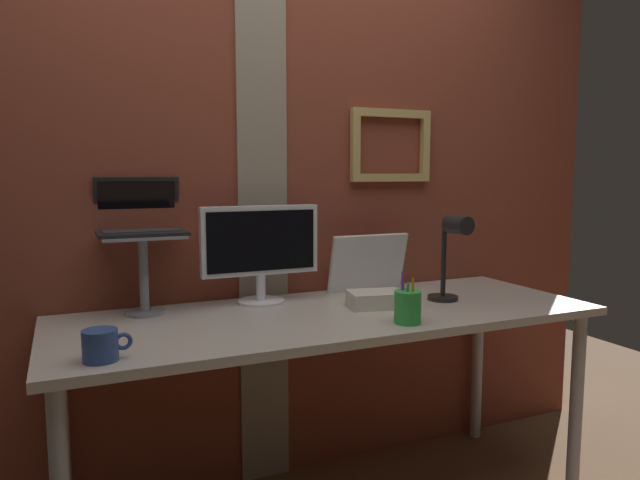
{
  "coord_description": "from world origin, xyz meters",
  "views": [
    {
      "loc": [
        -0.72,
        -1.86,
        1.28
      ],
      "look_at": [
        0.15,
        0.1,
        1.03
      ],
      "focal_mm": 32.65,
      "sensor_mm": 36.0,
      "label": 1
    }
  ],
  "objects_px": {
    "whiteboard_panel": "(368,263)",
    "pen_cup": "(408,307)",
    "coffee_mug": "(101,345)",
    "laptop": "(140,218)",
    "desk_lamp": "(452,249)",
    "monitor": "(260,246)"
  },
  "relations": [
    {
      "from": "desk_lamp",
      "to": "coffee_mug",
      "type": "distance_m",
      "value": 1.31
    },
    {
      "from": "monitor",
      "to": "pen_cup",
      "type": "height_order",
      "value": "monitor"
    },
    {
      "from": "whiteboard_panel",
      "to": "desk_lamp",
      "type": "height_order",
      "value": "desk_lamp"
    },
    {
      "from": "pen_cup",
      "to": "desk_lamp",
      "type": "bearing_deg",
      "value": 31.8
    },
    {
      "from": "whiteboard_panel",
      "to": "desk_lamp",
      "type": "xyz_separation_m",
      "value": [
        0.19,
        -0.32,
        0.09
      ]
    },
    {
      "from": "desk_lamp",
      "to": "pen_cup",
      "type": "height_order",
      "value": "desk_lamp"
    },
    {
      "from": "whiteboard_panel",
      "to": "pen_cup",
      "type": "distance_m",
      "value": 0.54
    },
    {
      "from": "whiteboard_panel",
      "to": "pen_cup",
      "type": "bearing_deg",
      "value": -104.34
    },
    {
      "from": "pen_cup",
      "to": "coffee_mug",
      "type": "height_order",
      "value": "pen_cup"
    },
    {
      "from": "pen_cup",
      "to": "coffee_mug",
      "type": "xyz_separation_m",
      "value": [
        -0.96,
        -0.0,
        -0.01
      ]
    },
    {
      "from": "desk_lamp",
      "to": "pen_cup",
      "type": "bearing_deg",
      "value": -148.2
    },
    {
      "from": "whiteboard_panel",
      "to": "desk_lamp",
      "type": "distance_m",
      "value": 0.38
    },
    {
      "from": "monitor",
      "to": "pen_cup",
      "type": "xyz_separation_m",
      "value": [
        0.35,
        -0.49,
        -0.17
      ]
    },
    {
      "from": "monitor",
      "to": "pen_cup",
      "type": "relative_size",
      "value": 2.66
    },
    {
      "from": "monitor",
      "to": "laptop",
      "type": "distance_m",
      "value": 0.45
    },
    {
      "from": "monitor",
      "to": "coffee_mug",
      "type": "distance_m",
      "value": 0.8
    },
    {
      "from": "whiteboard_panel",
      "to": "pen_cup",
      "type": "height_order",
      "value": "whiteboard_panel"
    },
    {
      "from": "laptop",
      "to": "desk_lamp",
      "type": "xyz_separation_m",
      "value": [
        1.11,
        -0.35,
        -0.13
      ]
    },
    {
      "from": "monitor",
      "to": "coffee_mug",
      "type": "bearing_deg",
      "value": -141.26
    },
    {
      "from": "pen_cup",
      "to": "coffee_mug",
      "type": "bearing_deg",
      "value": -179.99
    },
    {
      "from": "whiteboard_panel",
      "to": "desk_lamp",
      "type": "bearing_deg",
      "value": -59.3
    },
    {
      "from": "monitor",
      "to": "coffee_mug",
      "type": "xyz_separation_m",
      "value": [
        -0.61,
        -0.49,
        -0.18
      ]
    }
  ]
}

